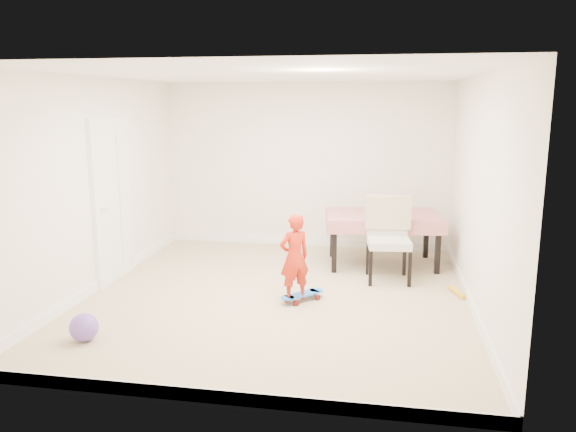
% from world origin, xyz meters
% --- Properties ---
extents(ground, '(5.00, 5.00, 0.00)m').
position_xyz_m(ground, '(0.00, 0.00, 0.00)').
color(ground, tan).
rests_on(ground, ground).
extents(ceiling, '(4.50, 5.00, 0.04)m').
position_xyz_m(ceiling, '(0.00, 0.00, 2.58)').
color(ceiling, white).
rests_on(ceiling, wall_back).
extents(wall_back, '(4.50, 0.04, 2.60)m').
position_xyz_m(wall_back, '(0.00, 2.48, 1.30)').
color(wall_back, white).
rests_on(wall_back, ground).
extents(wall_front, '(4.50, 0.04, 2.60)m').
position_xyz_m(wall_front, '(0.00, -2.48, 1.30)').
color(wall_front, white).
rests_on(wall_front, ground).
extents(wall_left, '(0.04, 5.00, 2.60)m').
position_xyz_m(wall_left, '(-2.23, 0.00, 1.30)').
color(wall_left, white).
rests_on(wall_left, ground).
extents(wall_right, '(0.04, 5.00, 2.60)m').
position_xyz_m(wall_right, '(2.23, 0.00, 1.30)').
color(wall_right, white).
rests_on(wall_right, ground).
extents(door, '(0.11, 0.94, 2.11)m').
position_xyz_m(door, '(-2.22, 0.30, 1.02)').
color(door, white).
rests_on(door, ground).
extents(baseboard_back, '(4.50, 0.02, 0.12)m').
position_xyz_m(baseboard_back, '(0.00, 2.49, 0.06)').
color(baseboard_back, white).
rests_on(baseboard_back, ground).
extents(baseboard_front, '(4.50, 0.02, 0.12)m').
position_xyz_m(baseboard_front, '(0.00, -2.49, 0.06)').
color(baseboard_front, white).
rests_on(baseboard_front, ground).
extents(baseboard_left, '(0.02, 5.00, 0.12)m').
position_xyz_m(baseboard_left, '(-2.24, 0.00, 0.06)').
color(baseboard_left, white).
rests_on(baseboard_left, ground).
extents(baseboard_right, '(0.02, 5.00, 0.12)m').
position_xyz_m(baseboard_right, '(2.24, 0.00, 0.06)').
color(baseboard_right, white).
rests_on(baseboard_right, ground).
extents(dining_table, '(1.70, 1.19, 0.74)m').
position_xyz_m(dining_table, '(1.23, 1.57, 0.37)').
color(dining_table, red).
rests_on(dining_table, ground).
extents(dining_chair, '(0.66, 0.73, 1.09)m').
position_xyz_m(dining_chair, '(1.31, 0.84, 0.55)').
color(dining_chair, white).
rests_on(dining_chair, ground).
extents(skateboard, '(0.56, 0.58, 0.09)m').
position_xyz_m(skateboard, '(0.32, -0.10, 0.04)').
color(skateboard, '#1638C3').
rests_on(skateboard, ground).
extents(child, '(0.44, 0.42, 1.02)m').
position_xyz_m(child, '(0.24, -0.17, 0.51)').
color(child, red).
rests_on(child, ground).
extents(balloon, '(0.28, 0.28, 0.28)m').
position_xyz_m(balloon, '(-1.61, -1.59, 0.14)').
color(balloon, '#6D4AB2').
rests_on(balloon, ground).
extents(foam_toy, '(0.18, 0.40, 0.06)m').
position_xyz_m(foam_toy, '(2.14, 0.44, 0.03)').
color(foam_toy, gold).
rests_on(foam_toy, ground).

